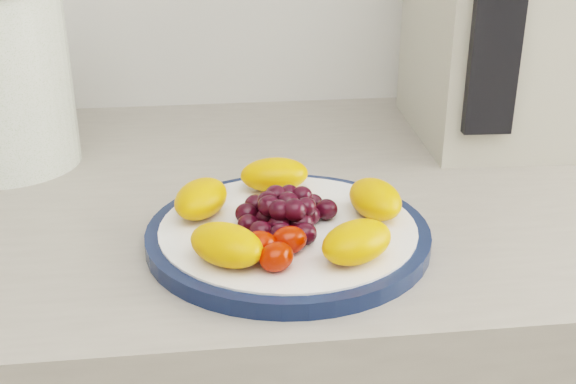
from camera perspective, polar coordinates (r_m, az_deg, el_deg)
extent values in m
cylinder|color=#0F1B39|center=(0.65, 0.00, -3.43)|extent=(0.25, 0.25, 0.01)
cylinder|color=white|center=(0.65, 0.00, -3.35)|extent=(0.23, 0.23, 0.02)
cube|color=#B4AE9B|center=(0.94, 16.18, 13.61)|extent=(0.19, 0.26, 0.31)
cube|color=black|center=(0.80, 16.19, 12.37)|extent=(0.05, 0.02, 0.23)
ellipsoid|color=orange|center=(0.67, 6.91, -0.53)|extent=(0.05, 0.07, 0.03)
ellipsoid|color=orange|center=(0.72, -1.08, 1.40)|extent=(0.07, 0.05, 0.03)
ellipsoid|color=orange|center=(0.67, -6.88, -0.51)|extent=(0.07, 0.08, 0.03)
ellipsoid|color=orange|center=(0.58, -4.88, -4.17)|extent=(0.08, 0.08, 0.03)
ellipsoid|color=orange|center=(0.59, 5.46, -3.93)|extent=(0.08, 0.07, 0.03)
ellipsoid|color=black|center=(0.64, 0.00, -1.99)|extent=(0.02, 0.02, 0.02)
ellipsoid|color=black|center=(0.65, 1.71, -1.85)|extent=(0.02, 0.02, 0.02)
ellipsoid|color=black|center=(0.66, 0.66, -1.29)|extent=(0.02, 0.02, 0.02)
ellipsoid|color=black|center=(0.66, -1.02, -1.40)|extent=(0.02, 0.02, 0.02)
ellipsoid|color=black|center=(0.64, -1.72, -2.05)|extent=(0.02, 0.02, 0.02)
ellipsoid|color=black|center=(0.63, -0.69, -2.62)|extent=(0.02, 0.02, 0.02)
ellipsoid|color=black|center=(0.63, 1.06, -2.46)|extent=(0.02, 0.02, 0.02)
ellipsoid|color=black|center=(0.66, 3.05, -1.38)|extent=(0.02, 0.02, 0.02)
ellipsoid|color=black|center=(0.67, 1.98, -0.88)|extent=(0.02, 0.02, 0.02)
ellipsoid|color=black|center=(0.68, 0.44, -0.57)|extent=(0.02, 0.02, 0.02)
ellipsoid|color=black|center=(0.67, -1.20, -0.58)|extent=(0.02, 0.02, 0.02)
ellipsoid|color=black|center=(0.66, -2.57, -1.03)|extent=(0.02, 0.02, 0.02)
ellipsoid|color=black|center=(0.65, -3.30, -1.71)|extent=(0.02, 0.02, 0.02)
ellipsoid|color=black|center=(0.63, -3.18, -2.54)|extent=(0.02, 0.02, 0.02)
ellipsoid|color=black|center=(0.62, -2.16, -3.12)|extent=(0.02, 0.02, 0.02)
ellipsoid|color=black|center=(0.61, -0.49, -3.39)|extent=(0.02, 0.02, 0.02)
ellipsoid|color=black|center=(0.61, 1.33, -3.31)|extent=(0.02, 0.02, 0.02)
ellipsoid|color=black|center=(0.64, 0.00, -0.80)|extent=(0.02, 0.02, 0.02)
ellipsoid|color=black|center=(0.65, 1.10, -0.32)|extent=(0.02, 0.02, 0.02)
ellipsoid|color=black|center=(0.65, 0.08, -0.15)|extent=(0.02, 0.02, 0.02)
ellipsoid|color=black|center=(0.65, -0.97, -0.26)|extent=(0.02, 0.02, 0.02)
ellipsoid|color=black|center=(0.64, -1.60, -0.66)|extent=(0.02, 0.02, 0.02)
ellipsoid|color=black|center=(0.63, -1.49, -1.11)|extent=(0.02, 0.02, 0.02)
ellipsoid|color=black|center=(0.62, -0.66, -1.45)|extent=(0.02, 0.02, 0.02)
ellipsoid|color=black|center=(0.62, 0.50, -1.45)|extent=(0.02, 0.02, 0.02)
ellipsoid|color=black|center=(0.63, 1.40, -1.19)|extent=(0.02, 0.02, 0.02)
ellipsoid|color=#BF1100|center=(0.59, -2.29, -4.21)|extent=(0.03, 0.03, 0.02)
ellipsoid|color=#BF1100|center=(0.60, 0.10, -3.81)|extent=(0.03, 0.03, 0.02)
ellipsoid|color=#BF1100|center=(0.57, -0.93, -5.14)|extent=(0.04, 0.04, 0.02)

